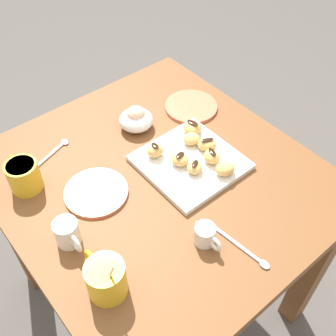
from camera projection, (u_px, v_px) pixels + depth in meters
name	position (u px, v px, depth m)	size (l,w,h in m)	color
ground_plane	(161.00, 295.00, 1.70)	(8.00, 8.00, 0.00)	#514C47
dining_table	(158.00, 207.00, 1.26)	(0.90, 0.83, 0.74)	brown
pastry_plate_square	(190.00, 162.00, 1.18)	(0.26, 0.26, 0.02)	silver
coffee_mug_mustard_left	(105.00, 278.00, 0.89)	(0.13, 0.09, 0.14)	gold
coffee_mug_mustard_right	(23.00, 175.00, 1.09)	(0.12, 0.09, 0.09)	gold
cream_pitcher_white	(67.00, 232.00, 0.98)	(0.10, 0.06, 0.07)	silver
ice_cream_bowl	(136.00, 119.00, 1.27)	(0.11, 0.11, 0.08)	silver
chocolate_sauce_pitcher	(205.00, 234.00, 0.99)	(0.09, 0.05, 0.06)	silver
saucer_coral_left	(96.00, 192.00, 1.11)	(0.17, 0.17, 0.01)	#E5704C
saucer_coral_right	(191.00, 107.00, 1.36)	(0.17, 0.17, 0.01)	#E5704C
loose_spoon_near_saucer	(54.00, 152.00, 1.22)	(0.07, 0.15, 0.01)	silver
loose_spoon_by_plate	(248.00, 252.00, 0.98)	(0.16, 0.03, 0.01)	silver
beignet_0	(195.00, 168.00, 1.13)	(0.04, 0.04, 0.03)	#E5B260
chocolate_drizzle_0	(195.00, 164.00, 1.12)	(0.03, 0.01, 0.01)	black
beignet_1	(192.00, 139.00, 1.21)	(0.05, 0.05, 0.03)	#E5B260
beignet_2	(212.00, 157.00, 1.16)	(0.05, 0.04, 0.04)	#E5B260
chocolate_drizzle_2	(212.00, 152.00, 1.14)	(0.04, 0.02, 0.01)	black
beignet_3	(180.00, 159.00, 1.15)	(0.05, 0.05, 0.03)	#E5B260
chocolate_drizzle_3	(180.00, 155.00, 1.14)	(0.03, 0.02, 0.01)	black
beignet_4	(192.00, 127.00, 1.24)	(0.05, 0.05, 0.03)	#E5B260
chocolate_drizzle_4	(193.00, 123.00, 1.23)	(0.04, 0.02, 0.01)	black
beignet_5	(207.00, 145.00, 1.19)	(0.05, 0.04, 0.03)	#E5B260
chocolate_drizzle_5	(207.00, 140.00, 1.18)	(0.04, 0.02, 0.01)	black
beignet_6	(155.00, 151.00, 1.17)	(0.04, 0.05, 0.04)	#E5B260
chocolate_drizzle_6	(155.00, 146.00, 1.16)	(0.03, 0.02, 0.01)	black
beignet_7	(225.00, 169.00, 1.13)	(0.05, 0.05, 0.04)	#E5B260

